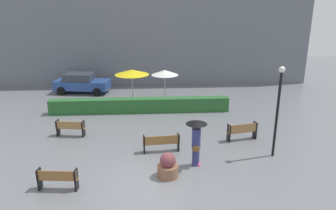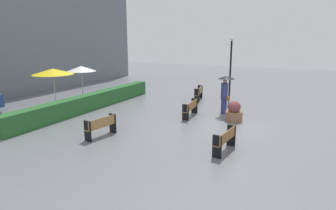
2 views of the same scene
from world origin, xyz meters
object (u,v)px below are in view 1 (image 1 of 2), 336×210
object	(u,v)px
bench_near_left	(57,178)
patio_umbrella_white	(165,73)
bench_mid_center	(161,142)
planter_pot	(168,166)
pedestrian_with_umbrella	(196,137)
parked_car	(82,83)
patio_umbrella_yellow	(132,72)
bench_far_left	(70,127)
lamp_post	(278,103)
bench_far_right	(242,130)

from	to	relation	value
bench_near_left	patio_umbrella_white	xyz separation A→B (m)	(4.69, 11.12, 1.67)
bench_mid_center	planter_pot	distance (m)	2.30
pedestrian_with_umbrella	parked_car	distance (m)	14.48
bench_near_left	patio_umbrella_yellow	bearing A→B (deg)	78.02
pedestrian_with_umbrella	patio_umbrella_white	distance (m)	9.62
patio_umbrella_yellow	bench_far_left	bearing A→B (deg)	-117.18
bench_far_left	patio_umbrella_white	size ratio (longest dim) A/B	0.66
planter_pot	parked_car	xyz separation A→B (m)	(-6.00, 13.37, 0.36)
planter_pot	patio_umbrella_white	bearing A→B (deg)	87.52
patio_umbrella_white	bench_mid_center	bearing A→B (deg)	-94.30
lamp_post	bench_mid_center	bearing A→B (deg)	171.96
bench_far_left	pedestrian_with_umbrella	world-z (taller)	pedestrian_with_umbrella
lamp_post	bench_far_left	bearing A→B (deg)	163.55
patio_umbrella_white	parked_car	world-z (taller)	patio_umbrella_white
bench_mid_center	parked_car	world-z (taller)	parked_car
bench_mid_center	pedestrian_with_umbrella	distance (m)	2.20
bench_near_left	patio_umbrella_white	world-z (taller)	patio_umbrella_white
bench_far_left	patio_umbrella_yellow	distance (m)	6.93
bench_mid_center	parked_car	distance (m)	12.52
lamp_post	patio_umbrella_white	bearing A→B (deg)	117.37
bench_far_left	patio_umbrella_white	bearing A→B (deg)	47.62
planter_pot	parked_car	size ratio (longest dim) A/B	0.24
bench_mid_center	pedestrian_with_umbrella	xyz separation A→B (m)	(1.44, -1.44, 0.84)
bench_mid_center	pedestrian_with_umbrella	world-z (taller)	pedestrian_with_umbrella
pedestrian_with_umbrella	lamp_post	distance (m)	4.01
bench_near_left	parked_car	xyz separation A→B (m)	(-1.76, 14.09, 0.32)
lamp_post	patio_umbrella_white	world-z (taller)	lamp_post
bench_far_right	bench_mid_center	distance (m)	4.39
bench_near_left	patio_umbrella_yellow	size ratio (longest dim) A/B	0.65
bench_mid_center	planter_pot	bearing A→B (deg)	-86.01
bench_far_right	lamp_post	distance (m)	2.90
planter_pot	patio_umbrella_yellow	world-z (taller)	patio_umbrella_yellow
bench_far_right	bench_near_left	distance (m)	9.29
patio_umbrella_yellow	patio_umbrella_white	xyz separation A→B (m)	(2.31, -0.08, -0.04)
patio_umbrella_white	parked_car	xyz separation A→B (m)	(-6.45, 2.96, -1.35)
bench_far_left	parked_car	distance (m)	8.93
bench_far_left	bench_mid_center	size ratio (longest dim) A/B	0.87
bench_near_left	lamp_post	distance (m)	9.77
bench_far_left	lamp_post	xyz separation A→B (m)	(9.96, -2.94, 2.06)
bench_far_left	lamp_post	bearing A→B (deg)	-16.45
patio_umbrella_yellow	patio_umbrella_white	size ratio (longest dim) A/B	1.02
pedestrian_with_umbrella	planter_pot	distance (m)	1.77
patio_umbrella_yellow	parked_car	world-z (taller)	patio_umbrella_yellow
bench_far_right	planter_pot	size ratio (longest dim) A/B	1.55
bench_near_left	pedestrian_with_umbrella	distance (m)	5.80
pedestrian_with_umbrella	patio_umbrella_white	xyz separation A→B (m)	(-0.83, 9.55, 0.82)
patio_umbrella_yellow	patio_umbrella_white	distance (m)	2.31
bench_far_left	bench_far_right	bearing A→B (deg)	-6.95
patio_umbrella_white	planter_pot	bearing A→B (deg)	-92.48
bench_far_right	bench_mid_center	bearing A→B (deg)	-165.39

